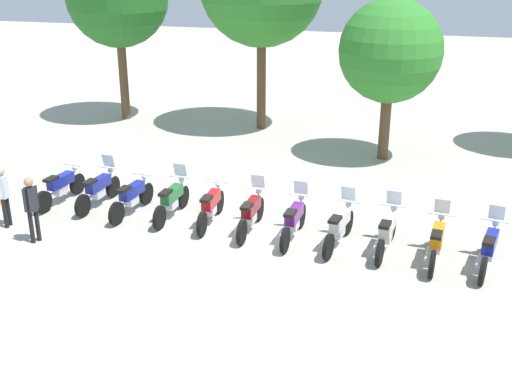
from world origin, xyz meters
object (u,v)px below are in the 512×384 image
Objects in this scene: motorcycle_7 at (339,226)px; person_0 at (31,205)px; motorcycle_4 at (211,206)px; motorcycle_5 at (251,213)px; motorcycle_8 at (387,231)px; person_1 at (4,192)px; motorcycle_6 at (294,220)px; tree_2 at (390,52)px; motorcycle_1 at (98,189)px; motorcycle_2 at (132,197)px; motorcycle_0 at (61,186)px; motorcycle_9 at (437,241)px; motorcycle_3 at (172,199)px; motorcycle_10 at (489,248)px.

person_0 is (-7.39, -1.70, 0.49)m from motorcycle_7.
motorcycle_4 is 1.00× the size of motorcycle_5.
motorcycle_8 is 9.85m from person_1.
motorcycle_8 is (2.32, -0.11, 0.00)m from motorcycle_6.
motorcycle_6 is at bearing -103.69° from tree_2.
person_1 is (-6.30, -1.34, 0.46)m from motorcycle_5.
motorcycle_5 is 1.17m from motorcycle_6.
motorcycle_2 is (1.16, -0.28, -0.01)m from motorcycle_1.
motorcycle_5 is at bearing -91.78° from motorcycle_1.
motorcycle_0 is 1.00× the size of motorcycle_9.
motorcycle_4 is (4.62, -0.29, 0.00)m from motorcycle_0.
tree_2 reaches higher than person_1.
motorcycle_3 and motorcycle_7 have the same top height.
motorcycle_6 and motorcycle_10 have the same top height.
motorcycle_10 is 1.29× the size of person_1.
person_0 is (-8.55, -1.70, 0.49)m from motorcycle_8.
motorcycle_6 and motorcycle_7 have the same top height.
motorcycle_5 is 3.49m from motorcycle_8.
motorcycle_4 is 0.40× the size of tree_2.
person_0 reaches higher than motorcycle_8.
motorcycle_0 is at bearing 94.91° from motorcycle_7.
motorcycle_4 is at bearing -124.84° from person_0.
person_0 reaches higher than motorcycle_5.
motorcycle_3 is 5.82m from motorcycle_8.
motorcycle_5 is 6.46m from person_1.
motorcycle_1 is 1.19m from motorcycle_2.
person_0 is 1.38m from person_1.
motorcycle_4 is 1.18m from motorcycle_5.
motorcycle_4 is 4.66m from motorcycle_8.
motorcycle_8 is (3.47, -0.27, 0.00)m from motorcycle_5.
person_1 reaches higher than motorcycle_6.
motorcycle_3 is at bearing 85.64° from motorcycle_6.
motorcycle_6 is (3.47, -0.49, 0.00)m from motorcycle_3.
motorcycle_8 reaches higher than motorcycle_0.
motorcycle_7 and motorcycle_8 have the same top height.
motorcycle_3 is 1.00× the size of motorcycle_6.
motorcycle_10 is at bearing -86.56° from motorcycle_9.
motorcycle_0 is 1.00× the size of motorcycle_4.
motorcycle_3 reaches higher than motorcycle_4.
motorcycle_0 is 6.97m from motorcycle_6.
motorcycle_9 is at bearing 99.48° from motorcycle_10.
motorcycle_5 is at bearing 6.77° from person_1.
motorcycle_7 is 0.40× the size of tree_2.
person_0 is at bearing 151.12° from motorcycle_2.
motorcycle_10 is at bearing -146.67° from person_0.
motorcycle_1 is at bearing 85.00° from motorcycle_5.
motorcycle_5 is 0.40× the size of tree_2.
person_0 is (-1.60, -2.25, 0.50)m from motorcycle_2.
motorcycle_7 is 3.49m from motorcycle_10.
person_0 is (-9.70, -1.43, 0.49)m from motorcycle_9.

